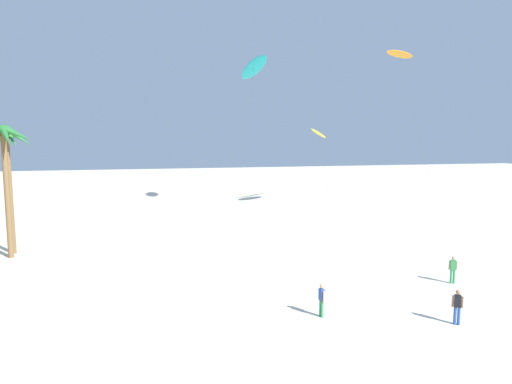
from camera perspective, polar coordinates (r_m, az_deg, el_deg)
palm_tree_1 at (r=36.55m, az=-30.54°, el=4.46°), size 3.81×3.80×9.92m
palm_tree_2 at (r=37.90m, az=-30.25°, el=4.72°), size 3.92×3.64×9.98m
flying_kite_0 at (r=58.84m, az=8.34°, el=7.75°), size 4.90×6.55×10.90m
flying_kite_3 at (r=57.47m, az=-0.37°, el=16.23°), size 4.90×9.05×19.69m
flying_kite_4 at (r=58.01m, az=18.72°, el=16.98°), size 7.54×9.59×20.13m
person_foreground_walker at (r=22.99m, az=25.28°, el=-13.55°), size 0.42×0.35×1.69m
person_near_left at (r=29.23m, az=24.79°, el=-9.25°), size 0.45×0.33×1.71m
person_near_right at (r=22.04m, az=8.74°, el=-13.93°), size 0.22×0.51×1.66m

